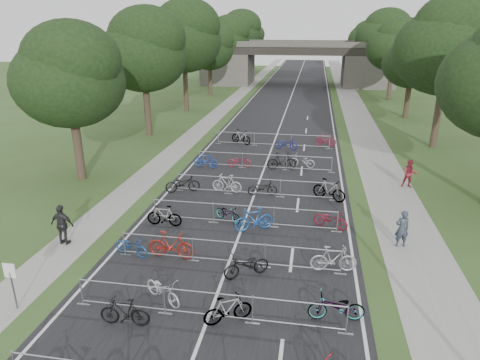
# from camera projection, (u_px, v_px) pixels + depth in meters

# --- Properties ---
(road) EXTENTS (11.00, 140.00, 0.01)m
(road) POSITION_uv_depth(u_px,v_px,m) (290.00, 99.00, 57.60)
(road) COLOR black
(road) RESTS_ON ground
(sidewalk_right) EXTENTS (3.00, 140.00, 0.01)m
(sidewalk_right) POSITION_uv_depth(u_px,v_px,m) (351.00, 101.00, 56.33)
(sidewalk_right) COLOR gray
(sidewalk_right) RESTS_ON ground
(sidewalk_left) EXTENTS (2.00, 140.00, 0.01)m
(sidewalk_left) POSITION_uv_depth(u_px,v_px,m) (235.00, 98.00, 58.79)
(sidewalk_left) COLOR gray
(sidewalk_left) RESTS_ON ground
(lane_markings) EXTENTS (0.12, 140.00, 0.00)m
(lane_markings) POSITION_uv_depth(u_px,v_px,m) (290.00, 99.00, 57.60)
(lane_markings) COLOR silver
(lane_markings) RESTS_ON ground
(overpass_bridge) EXTENTS (31.00, 8.00, 7.05)m
(overpass_bridge) POSITION_uv_depth(u_px,v_px,m) (296.00, 63.00, 70.29)
(overpass_bridge) COLOR #4C4944
(overpass_bridge) RESTS_ON ground
(park_sign) EXTENTS (0.45, 0.06, 1.83)m
(park_sign) POSITION_uv_depth(u_px,v_px,m) (11.00, 278.00, 14.72)
(park_sign) COLOR #4C4C51
(park_sign) RESTS_ON ground
(tree_left_0) EXTENTS (6.72, 6.72, 10.25)m
(tree_left_0) POSITION_uv_depth(u_px,v_px,m) (70.00, 78.00, 25.64)
(tree_left_0) COLOR #33261C
(tree_left_0) RESTS_ON ground
(tree_left_1) EXTENTS (7.56, 7.56, 11.53)m
(tree_left_1) POSITION_uv_depth(u_px,v_px,m) (144.00, 52.00, 36.47)
(tree_left_1) COLOR #33261C
(tree_left_1) RESTS_ON ground
(tree_right_1) EXTENTS (8.18, 8.18, 12.47)m
(tree_right_1) POSITION_uv_depth(u_px,v_px,m) (450.00, 47.00, 32.37)
(tree_right_1) COLOR #33261C
(tree_right_1) RESTS_ON ground
(tree_left_2) EXTENTS (8.40, 8.40, 12.81)m
(tree_left_2) POSITION_uv_depth(u_px,v_px,m) (184.00, 38.00, 47.31)
(tree_left_2) COLOR #33261C
(tree_left_2) RESTS_ON ground
(tree_right_2) EXTENTS (6.16, 6.16, 9.39)m
(tree_right_2) POSITION_uv_depth(u_px,v_px,m) (414.00, 61.00, 44.15)
(tree_right_2) COLOR #33261C
(tree_right_2) RESTS_ON ground
(tree_left_3) EXTENTS (6.72, 6.72, 10.25)m
(tree_left_3) POSITION_uv_depth(u_px,v_px,m) (210.00, 48.00, 58.98)
(tree_left_3) COLOR #33261C
(tree_left_3) RESTS_ON ground
(tree_right_3) EXTENTS (7.17, 7.17, 10.93)m
(tree_right_3) POSITION_uv_depth(u_px,v_px,m) (395.00, 46.00, 54.93)
(tree_right_3) COLOR #33261C
(tree_right_3) RESTS_ON ground
(tree_left_4) EXTENTS (7.56, 7.56, 11.53)m
(tree_left_4) POSITION_uv_depth(u_px,v_px,m) (227.00, 39.00, 69.82)
(tree_left_4) COLOR #33261C
(tree_left_4) RESTS_ON ground
(tree_right_4) EXTENTS (8.18, 8.18, 12.47)m
(tree_right_4) POSITION_uv_depth(u_px,v_px,m) (383.00, 36.00, 65.71)
(tree_right_4) COLOR #33261C
(tree_right_4) RESTS_ON ground
(tree_left_5) EXTENTS (8.40, 8.40, 12.81)m
(tree_left_5) POSITION_uv_depth(u_px,v_px,m) (240.00, 32.00, 80.65)
(tree_left_5) COLOR #33261C
(tree_left_5) RESTS_ON ground
(tree_right_5) EXTENTS (6.16, 6.16, 9.39)m
(tree_right_5) POSITION_uv_depth(u_px,v_px,m) (373.00, 45.00, 77.50)
(tree_right_5) COLOR #33261C
(tree_right_5) RESTS_ON ground
(tree_left_6) EXTENTS (6.72, 6.72, 10.25)m
(tree_left_6) POSITION_uv_depth(u_px,v_px,m) (249.00, 39.00, 92.32)
(tree_left_6) COLOR #33261C
(tree_left_6) RESTS_ON ground
(tree_right_6) EXTENTS (7.17, 7.17, 10.93)m
(tree_right_6) POSITION_uv_depth(u_px,v_px,m) (366.00, 38.00, 88.28)
(tree_right_6) COLOR #33261C
(tree_right_6) RESTS_ON ground
(barrier_row_1) EXTENTS (9.70, 0.08, 1.10)m
(barrier_row_1) POSITION_uv_depth(u_px,v_px,m) (208.00, 305.00, 14.44)
(barrier_row_1) COLOR #A8ABB0
(barrier_row_1) RESTS_ON ground
(barrier_row_2) EXTENTS (9.70, 0.08, 1.10)m
(barrier_row_2) POSITION_uv_depth(u_px,v_px,m) (228.00, 253.00, 17.77)
(barrier_row_2) COLOR #A8ABB0
(barrier_row_2) RESTS_ON ground
(barrier_row_3) EXTENTS (9.70, 0.08, 1.10)m
(barrier_row_3) POSITION_uv_depth(u_px,v_px,m) (243.00, 215.00, 21.29)
(barrier_row_3) COLOR #A8ABB0
(barrier_row_3) RESTS_ON ground
(barrier_row_4) EXTENTS (9.70, 0.08, 1.10)m
(barrier_row_4) POSITION_uv_depth(u_px,v_px,m) (254.00, 187.00, 25.00)
(barrier_row_4) COLOR #A8ABB0
(barrier_row_4) RESTS_ON ground
(barrier_row_5) EXTENTS (9.70, 0.08, 1.10)m
(barrier_row_5) POSITION_uv_depth(u_px,v_px,m) (264.00, 162.00, 29.63)
(barrier_row_5) COLOR #A8ABB0
(barrier_row_5) RESTS_ON ground
(barrier_row_6) EXTENTS (9.70, 0.08, 1.10)m
(barrier_row_6) POSITION_uv_depth(u_px,v_px,m) (273.00, 140.00, 35.19)
(barrier_row_6) COLOR #A8ABB0
(barrier_row_6) RESTS_ON ground
(bike_4) EXTENTS (1.74, 0.57, 1.03)m
(bike_4) POSITION_uv_depth(u_px,v_px,m) (125.00, 312.00, 14.15)
(bike_4) COLOR black
(bike_4) RESTS_ON ground
(bike_5) EXTENTS (1.89, 1.52, 0.96)m
(bike_5) POSITION_uv_depth(u_px,v_px,m) (163.00, 290.00, 15.38)
(bike_5) COLOR #B2B2BA
(bike_5) RESTS_ON ground
(bike_6) EXTENTS (1.73, 1.27, 1.03)m
(bike_6) POSITION_uv_depth(u_px,v_px,m) (228.00, 309.00, 14.27)
(bike_6) COLOR #A8ABB0
(bike_6) RESTS_ON ground
(bike_7) EXTENTS (1.98, 0.89, 1.01)m
(bike_7) POSITION_uv_depth(u_px,v_px,m) (336.00, 307.00, 14.39)
(bike_7) COLOR #A8ABB0
(bike_7) RESTS_ON ground
(bike_8) EXTENTS (1.78, 1.02, 0.88)m
(bike_8) POSITION_uv_depth(u_px,v_px,m) (131.00, 246.00, 18.52)
(bike_8) COLOR navy
(bike_8) RESTS_ON ground
(bike_9) EXTENTS (2.08, 0.64, 1.24)m
(bike_9) POSITION_uv_depth(u_px,v_px,m) (171.00, 245.00, 18.24)
(bike_9) COLOR maroon
(bike_9) RESTS_ON ground
(bike_10) EXTENTS (1.98, 1.58, 1.01)m
(bike_10) POSITION_uv_depth(u_px,v_px,m) (247.00, 265.00, 16.91)
(bike_10) COLOR black
(bike_10) RESTS_ON ground
(bike_11) EXTENTS (1.95, 0.78, 1.14)m
(bike_11) POSITION_uv_depth(u_px,v_px,m) (334.00, 259.00, 17.25)
(bike_11) COLOR #9C9CA3
(bike_11) RESTS_ON ground
(bike_12) EXTENTS (1.83, 0.57, 1.09)m
(bike_12) POSITION_uv_depth(u_px,v_px,m) (164.00, 216.00, 21.21)
(bike_12) COLOR #A8ABB0
(bike_12) RESTS_ON ground
(bike_13) EXTENTS (1.72, 1.38, 0.88)m
(bike_13) POSITION_uv_depth(u_px,v_px,m) (228.00, 213.00, 21.74)
(bike_13) COLOR #A8ABB0
(bike_13) RESTS_ON ground
(bike_14) EXTENTS (2.01, 1.39, 1.18)m
(bike_14) POSITION_uv_depth(u_px,v_px,m) (254.00, 219.00, 20.73)
(bike_14) COLOR #1C4F9B
(bike_14) RESTS_ON ground
(bike_15) EXTENTS (1.85, 1.19, 0.92)m
(bike_15) POSITION_uv_depth(u_px,v_px,m) (331.00, 219.00, 21.02)
(bike_15) COLOR maroon
(bike_15) RESTS_ON ground
(bike_16) EXTENTS (2.17, 1.42, 1.08)m
(bike_16) POSITION_uv_depth(u_px,v_px,m) (183.00, 184.00, 25.52)
(bike_16) COLOR black
(bike_16) RESTS_ON ground
(bike_17) EXTENTS (1.89, 0.72, 1.11)m
(bike_17) POSITION_uv_depth(u_px,v_px,m) (227.00, 183.00, 25.50)
(bike_17) COLOR #B2B1B9
(bike_17) RESTS_ON ground
(bike_18) EXTENTS (1.82, 0.93, 0.91)m
(bike_18) POSITION_uv_depth(u_px,v_px,m) (262.00, 188.00, 25.07)
(bike_18) COLOR black
(bike_18) RESTS_ON ground
(bike_19) EXTENTS (2.07, 1.51, 1.23)m
(bike_19) POSITION_uv_depth(u_px,v_px,m) (329.00, 190.00, 24.33)
(bike_19) COLOR #A8ABB0
(bike_19) RESTS_ON ground
(bike_20) EXTENTS (1.85, 0.78, 1.08)m
(bike_20) POSITION_uv_depth(u_px,v_px,m) (206.00, 160.00, 29.90)
(bike_20) COLOR navy
(bike_20) RESTS_ON ground
(bike_21) EXTENTS (1.74, 0.81, 0.88)m
(bike_21) POSITION_uv_depth(u_px,v_px,m) (239.00, 161.00, 30.07)
(bike_21) COLOR maroon
(bike_21) RESTS_ON ground
(bike_22) EXTENTS (2.09, 0.93, 1.21)m
(bike_22) POSITION_uv_depth(u_px,v_px,m) (282.00, 161.00, 29.49)
(bike_22) COLOR black
(bike_22) RESTS_ON ground
(bike_23) EXTENTS (1.87, 1.01, 0.94)m
(bike_23) POSITION_uv_depth(u_px,v_px,m) (302.00, 161.00, 30.04)
(bike_23) COLOR #AAA8B0
(bike_23) RESTS_ON ground
(bike_25) EXTENTS (2.00, 1.43, 1.18)m
(bike_25) POSITION_uv_depth(u_px,v_px,m) (241.00, 137.00, 35.90)
(bike_25) COLOR #A8ABB0
(bike_25) RESTS_ON ground
(bike_26) EXTENTS (2.05, 1.16, 1.02)m
(bike_26) POSITION_uv_depth(u_px,v_px,m) (286.00, 144.00, 34.24)
(bike_26) COLOR navy
(bike_26) RESTS_ON ground
(bike_27) EXTENTS (1.80, 0.75, 1.05)m
(bike_27) POSITION_uv_depth(u_px,v_px,m) (326.00, 140.00, 35.33)
(bike_27) COLOR maroon
(bike_27) RESTS_ON ground
(pedestrian_a) EXTENTS (0.71, 0.54, 1.75)m
(pedestrian_a) POSITION_uv_depth(u_px,v_px,m) (402.00, 229.00, 19.12)
(pedestrian_a) COLOR #2C3442
(pedestrian_a) RESTS_ON ground
(pedestrian_b) EXTENTS (0.88, 0.70, 1.74)m
(pedestrian_b) POSITION_uv_depth(u_px,v_px,m) (410.00, 174.00, 26.17)
(pedestrian_b) COLOR maroon
(pedestrian_b) RESTS_ON ground
(pedestrian_c) EXTENTS (1.15, 0.54, 1.92)m
(pedestrian_c) POSITION_uv_depth(u_px,v_px,m) (62.00, 225.00, 19.30)
(pedestrian_c) COLOR black
(pedestrian_c) RESTS_ON ground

